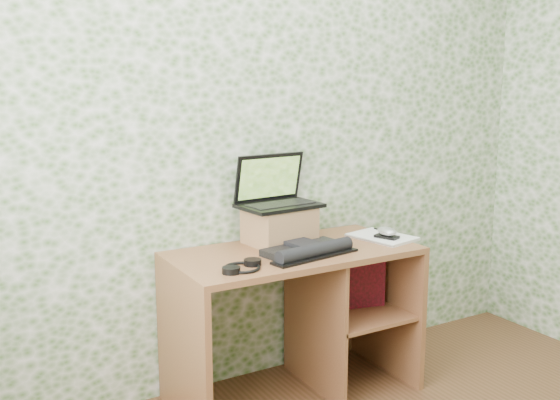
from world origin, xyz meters
TOP-DOWN VIEW (x-y plane):
  - wall_back at (0.00, 1.75)m, footprint 3.50×0.00m
  - desk at (0.08, 1.47)m, footprint 1.20×0.60m
  - riser at (0.00, 1.58)m, footprint 0.33×0.28m
  - laptop at (0.00, 1.63)m, footprint 0.41×0.31m
  - keyboard at (0.02, 1.34)m, footprint 0.48×0.31m
  - headphones at (-0.36, 1.28)m, footprint 0.21×0.21m
  - notepad at (0.52, 1.41)m, footprint 0.29×0.36m
  - mouse at (0.51, 1.36)m, footprint 0.12×0.14m
  - pen at (0.58, 1.48)m, footprint 0.02×0.14m
  - red_box at (0.42, 1.44)m, footprint 0.24×0.13m

SIDE VIEW (x-z plane):
  - desk at x=0.08m, z-range 0.11..0.86m
  - red_box at x=0.42m, z-range 0.39..0.67m
  - notepad at x=0.52m, z-range 0.75..0.76m
  - headphones at x=-0.36m, z-range 0.75..0.77m
  - pen at x=0.58m, z-range 0.76..0.77m
  - keyboard at x=0.02m, z-range 0.74..0.81m
  - mouse at x=0.51m, z-range 0.76..0.81m
  - riser at x=0.00m, z-range 0.75..0.93m
  - laptop at x=0.00m, z-range 0.87..1.13m
  - wall_back at x=0.00m, z-range -0.45..3.05m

